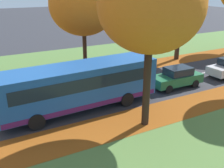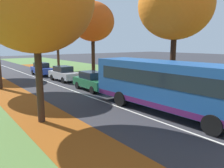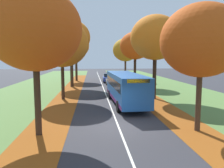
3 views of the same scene
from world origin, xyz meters
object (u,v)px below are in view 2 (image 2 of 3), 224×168
Objects in this scene: tree_right_far at (57,29)px; car_blue_third_in_line at (42,69)px; car_silver_following at (64,74)px; tree_right_near at (175,6)px; tree_right_mid at (93,22)px; bus at (169,84)px; car_green_lead at (92,81)px.

tree_right_far reaches higher than car_blue_third_in_line.
tree_right_near is at bearing -72.74° from car_silver_following.
tree_right_mid reaches higher than bus.
car_blue_third_in_line is at bearing 93.42° from car_silver_following.
bus is 2.47× the size of car_blue_third_in_line.
tree_right_near is 11.25m from tree_right_mid.
tree_right_far is at bearing 76.46° from car_green_lead.
bus is 8.26m from car_green_lead.
car_blue_third_in_line is (-3.92, -3.62, -5.35)m from tree_right_far.
tree_right_mid is at bearing 75.04° from bus.
bus is 2.47× the size of car_green_lead.
car_silver_following is (-3.60, 11.59, -5.90)m from tree_right_near.
tree_right_mid is 8.84m from car_green_lead.
car_green_lead is at bearing -103.54° from tree_right_far.
tree_right_near is 2.17× the size of car_blue_third_in_line.
tree_right_far reaches higher than car_silver_following.
tree_right_mid is 15.12m from bus.
car_green_lead is (-0.06, 8.21, -0.89)m from bus.
bus reaches higher than car_green_lead.
car_green_lead is (-3.77, -5.66, -5.65)m from tree_right_mid.
tree_right_near is at bearing -89.94° from tree_right_far.
tree_right_mid reaches higher than car_silver_following.
car_blue_third_in_line is at bearing 102.80° from tree_right_near.
tree_right_far is at bearing 90.36° from tree_right_mid.
bus is (-3.64, -23.60, -4.46)m from tree_right_far.
car_green_lead is 0.99× the size of car_silver_following.
bus is (-3.67, -2.62, -5.01)m from tree_right_near.
tree_right_far is at bearing 42.67° from car_blue_third_in_line.
car_green_lead is at bearing -91.21° from car_silver_following.
tree_right_far is 1.99× the size of car_silver_following.
bus is at bearing -144.49° from tree_right_near.
tree_right_mid is 2.05× the size of car_blue_third_in_line.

